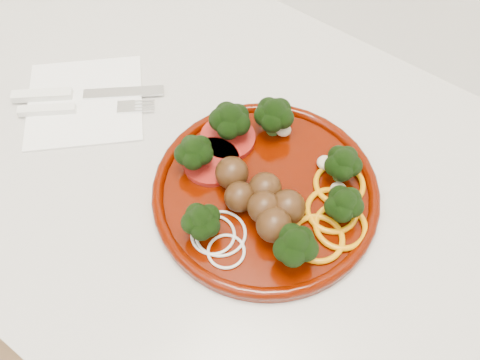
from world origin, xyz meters
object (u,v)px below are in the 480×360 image
Objects in this scene: knife at (68,94)px; fork at (63,109)px; plate at (267,188)px; napkin at (85,101)px.

knife is 0.03m from fork.
plate is at bearing -35.01° from knife.
napkin is 0.93× the size of knife.
plate is 1.66× the size of knife.
fork is (0.01, -0.02, -0.00)m from knife.
plate reaches higher than fork.
knife is at bearing 83.00° from fork.
plate is 1.78× the size of napkin.
knife is (-0.02, -0.01, 0.01)m from napkin.
napkin is at bearing -175.03° from plate.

